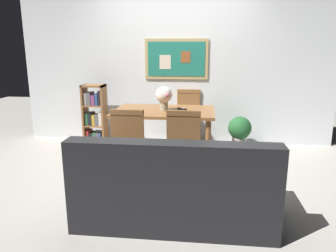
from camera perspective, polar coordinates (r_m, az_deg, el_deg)
ground_plane at (r=4.32m, az=-0.44°, el=-7.92°), size 12.00×12.00×0.00m
wall_back_with_painting at (r=5.47m, az=1.37°, el=10.68°), size 5.20×0.14×2.60m
dining_table at (r=4.58m, az=-0.66°, el=1.67°), size 1.40×0.93×0.73m
dining_chair_far_right at (r=5.38m, az=3.57°, el=2.39°), size 0.40×0.41×0.91m
dining_chair_near_right at (r=3.76m, az=2.82°, el=-2.57°), size 0.40×0.41×0.91m
dining_chair_near_left at (r=3.84m, az=-6.79°, el=-2.31°), size 0.40×0.41×0.91m
leather_couch at (r=3.05m, az=1.18°, el=-11.08°), size 1.80×0.84×0.84m
bookshelf at (r=5.47m, az=-12.79°, el=1.66°), size 0.36×0.28×1.00m
potted_ivy at (r=5.25m, az=12.56°, el=-0.81°), size 0.37×0.37×0.61m
flower_vase at (r=4.49m, az=-0.71°, el=5.32°), size 0.23×0.23×0.34m
tv_remote at (r=4.59m, az=2.47°, el=3.06°), size 0.15×0.14×0.02m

